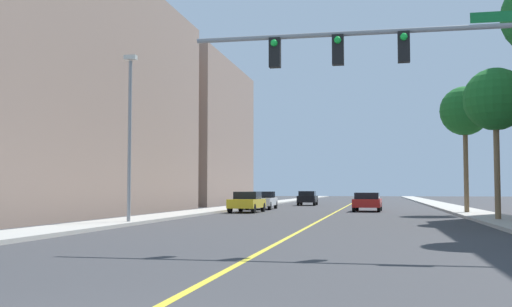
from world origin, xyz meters
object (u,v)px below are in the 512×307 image
object	(u,v)px
palm_far	(465,112)
street_lamp	(130,128)
car_white	(262,200)
car_red	(367,201)
car_yellow	(247,202)
car_black	(308,198)
traffic_signal_mast	(436,69)
palm_mid	(495,100)

from	to	relation	value
palm_far	street_lamp	bearing A→B (deg)	-138.38
palm_far	car_white	world-z (taller)	palm_far
car_red	car_white	size ratio (longest dim) A/B	0.90
car_yellow	car_red	distance (m)	8.79
car_black	car_white	size ratio (longest dim) A/B	0.83
car_yellow	car_red	bearing A→B (deg)	-154.91
street_lamp	car_red	size ratio (longest dim) A/B	1.81
car_red	street_lamp	bearing A→B (deg)	-116.20
street_lamp	car_yellow	distance (m)	15.80
street_lamp	car_red	bearing A→B (deg)	61.43
street_lamp	palm_far	xyz separation A→B (m)	(16.43, 14.59, 2.18)
traffic_signal_mast	palm_mid	distance (m)	15.11
palm_mid	car_red	distance (m)	15.51
palm_mid	car_black	bearing A→B (deg)	113.60
palm_far	car_yellow	world-z (taller)	palm_far
car_yellow	car_red	size ratio (longest dim) A/B	0.98
car_black	street_lamp	bearing A→B (deg)	-97.79
traffic_signal_mast	palm_mid	bearing A→B (deg)	74.14
car_red	car_white	bearing A→B (deg)	161.22
street_lamp	palm_mid	world-z (taller)	street_lamp
car_black	car_white	xyz separation A→B (m)	(-2.22, -12.35, -0.00)
car_yellow	traffic_signal_mast	bearing A→B (deg)	115.02
street_lamp	car_white	size ratio (longest dim) A/B	1.62
palm_mid	car_red	size ratio (longest dim) A/B	1.78
car_white	car_yellow	bearing A→B (deg)	90.18
palm_mid	traffic_signal_mast	bearing A→B (deg)	-105.86
street_lamp	palm_far	size ratio (longest dim) A/B	0.94
street_lamp	palm_far	bearing A→B (deg)	41.62
traffic_signal_mast	palm_mid	size ratio (longest dim) A/B	1.38
palm_mid	car_white	size ratio (longest dim) A/B	1.59
palm_far	car_yellow	xyz separation A→B (m)	(-14.30, 0.65, -5.77)
traffic_signal_mast	car_white	size ratio (longest dim) A/B	2.21
street_lamp	car_black	distance (m)	34.72
traffic_signal_mast	palm_far	size ratio (longest dim) A/B	1.28
car_yellow	car_white	xyz separation A→B (m)	(-0.23, 6.70, 0.01)
car_white	street_lamp	bearing A→B (deg)	83.25
traffic_signal_mast	palm_far	xyz separation A→B (m)	(3.90, 23.47, 1.71)
car_red	palm_far	bearing A→B (deg)	-31.23
traffic_signal_mast	car_red	distance (m)	28.01
car_yellow	car_white	world-z (taller)	car_yellow
street_lamp	palm_far	distance (m)	22.08
traffic_signal_mast	car_yellow	size ratio (longest dim) A/B	2.52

